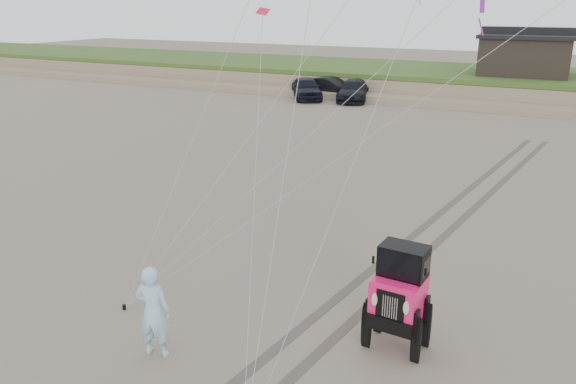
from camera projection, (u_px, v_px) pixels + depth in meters
name	position (u px, v px, depth m)	size (l,w,h in m)	color
ground	(231.00, 362.00, 11.03)	(160.00, 160.00, 0.00)	#6B6054
dune_ridge	(494.00, 85.00, 42.54)	(160.00, 14.25, 1.73)	#7A6B54
cabin	(526.00, 53.00, 40.50)	(6.40, 5.40, 3.35)	black
truck_a	(306.00, 88.00, 40.99)	(1.87, 4.64, 1.58)	black
truck_b	(331.00, 87.00, 41.88)	(1.53, 4.40, 1.45)	black
truck_c	(353.00, 91.00, 40.33)	(2.02, 4.98, 1.44)	black
jeep	(398.00, 309.00, 11.25)	(2.04, 4.73, 1.76)	#FF1765
man	(153.00, 311.00, 10.99)	(0.71, 0.47, 1.95)	#86AFD0
stake_main	(124.00, 307.00, 12.92)	(0.08, 0.08, 0.12)	black
tire_tracks	(428.00, 237.00, 16.96)	(5.22, 29.74, 0.01)	#4C443D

